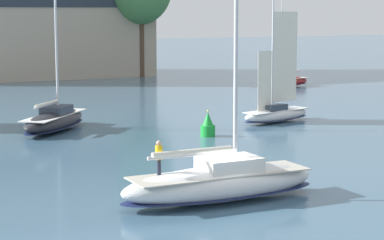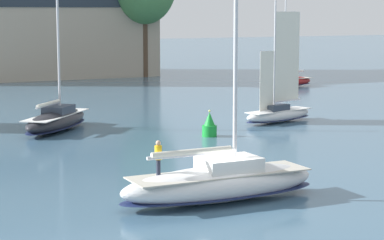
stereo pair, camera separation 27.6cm
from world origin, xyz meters
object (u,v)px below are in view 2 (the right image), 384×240
at_px(sailboat_moored_near_marina, 278,112).
at_px(sailboat_moored_far_slip, 288,81).
at_px(sailboat_main, 220,182).
at_px(sailboat_moored_outer_mooring, 56,120).
at_px(channel_buoy, 209,126).

xyz_separation_m(sailboat_moored_near_marina, sailboat_moored_far_slip, (16.60, 23.87, -0.12)).
bearing_deg(sailboat_main, sailboat_moored_far_slip, 53.35).
height_order(sailboat_moored_near_marina, sailboat_moored_outer_mooring, sailboat_moored_outer_mooring).
distance_m(sailboat_moored_near_marina, sailboat_moored_outer_mooring, 17.98).
height_order(sailboat_moored_near_marina, sailboat_moored_far_slip, sailboat_moored_far_slip).
bearing_deg(sailboat_moored_outer_mooring, sailboat_main, -87.55).
bearing_deg(sailboat_moored_far_slip, sailboat_main, -126.65).
bearing_deg(sailboat_moored_outer_mooring, channel_buoy, -38.93).
height_order(sailboat_moored_outer_mooring, channel_buoy, sailboat_moored_outer_mooring).
relative_size(sailboat_moored_far_slip, sailboat_moored_outer_mooring, 0.84).
distance_m(sailboat_main, sailboat_moored_near_marina, 26.49).
height_order(sailboat_main, channel_buoy, sailboat_main).
distance_m(sailboat_moored_far_slip, channel_buoy, 37.22).
distance_m(sailboat_main, sailboat_moored_far_slip, 55.53).
bearing_deg(sailboat_moored_outer_mooring, sailboat_moored_far_slip, 30.52).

